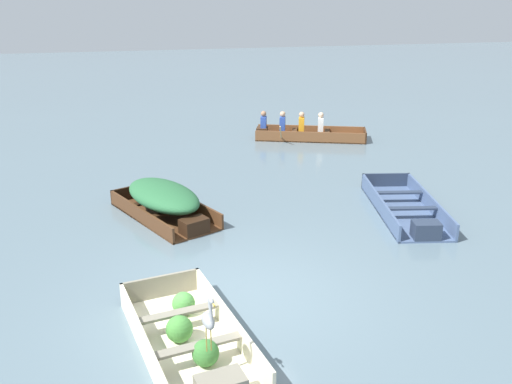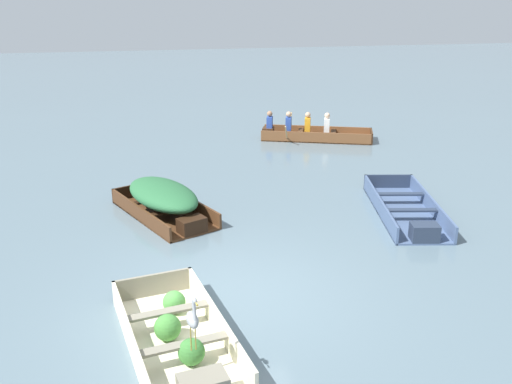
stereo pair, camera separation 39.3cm
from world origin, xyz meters
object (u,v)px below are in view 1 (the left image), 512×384
dinghy_cream_foreground (191,340)px  heron_on_dinghy (208,320)px  skiff_dark_varnish_near_moored (164,199)px  skiff_slate_blue_mid_moored (406,209)px  rowboat_wooden_brown_with_crew (303,132)px

dinghy_cream_foreground → heron_on_dinghy: 1.01m
skiff_dark_varnish_near_moored → dinghy_cream_foreground: bearing=-90.9°
skiff_slate_blue_mid_moored → rowboat_wooden_brown_with_crew: rowboat_wooden_brown_with_crew is taller
dinghy_cream_foreground → rowboat_wooden_brown_with_crew: bearing=64.7°
heron_on_dinghy → dinghy_cream_foreground: bearing=102.9°
skiff_dark_varnish_near_moored → rowboat_wooden_brown_with_crew: 7.77m
skiff_slate_blue_mid_moored → rowboat_wooden_brown_with_crew: (-0.15, 6.99, 0.11)m
skiff_slate_blue_mid_moored → heron_on_dinghy: bearing=-138.2°
dinghy_cream_foreground → skiff_dark_varnish_near_moored: (0.08, 5.04, 0.26)m
skiff_slate_blue_mid_moored → rowboat_wooden_brown_with_crew: bearing=91.2°
dinghy_cream_foreground → heron_on_dinghy: heron_on_dinghy is taller
rowboat_wooden_brown_with_crew → heron_on_dinghy: (-5.00, -11.60, 0.66)m
skiff_slate_blue_mid_moored → heron_on_dinghy: heron_on_dinghy is taller
skiff_dark_varnish_near_moored → rowboat_wooden_brown_with_crew: rowboat_wooden_brown_with_crew is taller
dinghy_cream_foreground → skiff_dark_varnish_near_moored: skiff_dark_varnish_near_moored is taller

